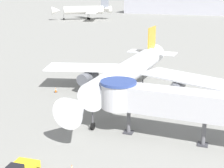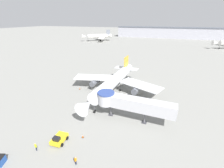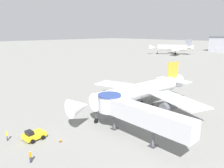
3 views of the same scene
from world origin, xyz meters
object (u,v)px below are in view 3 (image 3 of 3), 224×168
object	(u,v)px
main_airplane	(141,91)
traffic_cone_port_wing	(101,97)
pushback_tug_yellow	(33,135)
traffic_cone_starboard_wing	(186,123)
ground_crew_wing_walker	(7,135)
background_jet_gray_tail	(173,48)
jet_bridge	(134,112)
ground_crew_marshaller	(30,156)
traffic_cone_near_nose	(60,140)

from	to	relation	value
main_airplane	traffic_cone_port_wing	world-z (taller)	main_airplane
pushback_tug_yellow	traffic_cone_starboard_wing	xyz separation A→B (m)	(14.59, 22.69, -0.46)
main_airplane	ground_crew_wing_walker	bearing A→B (deg)	-98.01
main_airplane	background_jet_gray_tail	xyz separation A→B (m)	(-57.79, 113.88, 1.01)
jet_bridge	ground_crew_wing_walker	distance (m)	20.40
jet_bridge	ground_crew_marshaller	size ratio (longest dim) A/B	10.70
jet_bridge	traffic_cone_near_nose	xyz separation A→B (m)	(-7.08, -9.21, -4.13)
main_airplane	pushback_tug_yellow	xyz separation A→B (m)	(-2.96, -23.68, -3.27)
ground_crew_wing_walker	background_jet_gray_tail	xyz separation A→B (m)	(-52.23, 140.71, 4.05)
traffic_cone_port_wing	ground_crew_marshaller	distance (m)	29.43
ground_crew_marshaller	pushback_tug_yellow	bearing A→B (deg)	67.65
jet_bridge	traffic_cone_near_nose	world-z (taller)	jet_bridge
pushback_tug_yellow	traffic_cone_port_wing	distance (m)	24.02
traffic_cone_starboard_wing	traffic_cone_near_nose	xyz separation A→B (m)	(-10.87, -20.08, 0.03)
ground_crew_wing_walker	traffic_cone_near_nose	bearing A→B (deg)	-124.28
traffic_cone_port_wing	ground_crew_marshaller	world-z (taller)	ground_crew_marshaller
traffic_cone_port_wing	ground_crew_wing_walker	world-z (taller)	ground_crew_wing_walker
background_jet_gray_tail	traffic_cone_near_nose	bearing A→B (deg)	-10.81
main_airplane	jet_bridge	distance (m)	14.21
pushback_tug_yellow	ground_crew_marshaller	bearing A→B (deg)	-32.28
traffic_cone_port_wing	traffic_cone_starboard_wing	world-z (taller)	traffic_cone_port_wing
traffic_cone_starboard_wing	background_jet_gray_tail	bearing A→B (deg)	121.15
traffic_cone_port_wing	pushback_tug_yellow	bearing A→B (deg)	-68.35
ground_crew_wing_walker	pushback_tug_yellow	bearing A→B (deg)	-116.23
ground_crew_wing_walker	background_jet_gray_tail	bearing A→B (deg)	-56.32
traffic_cone_near_nose	ground_crew_wing_walker	xyz separation A→B (m)	(-6.32, -5.77, 0.66)
main_airplane	ground_crew_marshaller	xyz separation A→B (m)	(2.85, -26.86, -3.03)
traffic_cone_port_wing	traffic_cone_starboard_wing	xyz separation A→B (m)	(23.45, 0.37, -0.07)
ground_crew_marshaller	traffic_cone_port_wing	bearing A→B (deg)	36.25
ground_crew_wing_walker	traffic_cone_port_wing	bearing A→B (deg)	-62.88
pushback_tug_yellow	ground_crew_marshaller	distance (m)	6.63
ground_crew_marshaller	background_jet_gray_tail	distance (m)	153.30
pushback_tug_yellow	ground_crew_marshaller	size ratio (longest dim) A/B	2.01
jet_bridge	background_jet_gray_tail	xyz separation A→B (m)	(-65.63, 125.73, 0.58)
traffic_cone_port_wing	traffic_cone_starboard_wing	bearing A→B (deg)	0.91
ground_crew_marshaller	ground_crew_wing_walker	xyz separation A→B (m)	(-8.41, 0.03, 0.00)
main_airplane	background_jet_gray_tail	bearing A→B (deg)	120.61
ground_crew_wing_walker	main_airplane	bearing A→B (deg)	-88.39
traffic_cone_port_wing	traffic_cone_near_nose	bearing A→B (deg)	-57.45
background_jet_gray_tail	traffic_cone_starboard_wing	bearing A→B (deg)	-3.12
pushback_tug_yellow	ground_crew_wing_walker	size ratio (longest dim) A/B	2.00
traffic_cone_starboard_wing	ground_crew_marshaller	bearing A→B (deg)	-108.74
main_airplane	background_jet_gray_tail	size ratio (longest dim) A/B	1.13
main_airplane	ground_crew_marshaller	size ratio (longest dim) A/B	19.47
traffic_cone_starboard_wing	traffic_cone_near_nose	world-z (taller)	traffic_cone_near_nose
traffic_cone_starboard_wing	traffic_cone_near_nose	size ratio (longest dim) A/B	0.90
background_jet_gray_tail	traffic_cone_port_wing	bearing A→B (deg)	-12.52
pushback_tug_yellow	traffic_cone_near_nose	bearing A→B (deg)	31.57
main_airplane	traffic_cone_port_wing	size ratio (longest dim) A/B	44.34
jet_bridge	background_jet_gray_tail	bearing A→B (deg)	119.35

